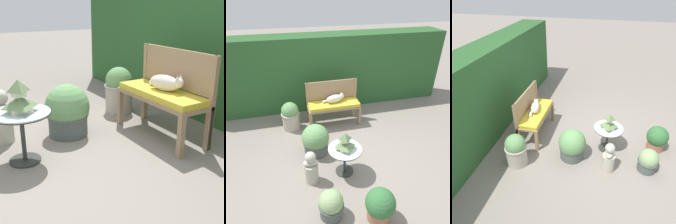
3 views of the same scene
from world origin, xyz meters
TOP-DOWN VIEW (x-y plane):
  - ground at (0.00, 0.00)m, footprint 30.00×30.00m
  - garden_bench at (-0.01, 1.24)m, footprint 1.21×0.45m
  - bench_backrest at (-0.01, 1.45)m, footprint 1.21×0.06m
  - cat at (0.02, 1.27)m, footprint 0.52×0.26m
  - patio_table at (-0.19, -0.34)m, footprint 0.58×0.58m
  - pagoda_birdhouse at (-0.19, -0.34)m, footprint 0.27×0.27m
  - garden_bust at (-0.79, -0.41)m, footprint 0.26×0.23m
  - potted_plant_patio_mid at (-1.02, 1.29)m, footprint 0.42×0.42m
  - potted_plant_hedge_corner at (-0.60, 0.31)m, footprint 0.53×0.53m

SIDE VIEW (x-z plane):
  - ground at x=0.00m, z-range 0.00..0.00m
  - garden_bust at x=-0.79m, z-range -0.03..0.59m
  - potted_plant_hedge_corner at x=-0.60m, z-range -0.02..0.61m
  - potted_plant_patio_mid at x=-1.02m, z-range 0.00..0.66m
  - patio_table at x=-0.19m, z-range 0.15..0.68m
  - garden_bench at x=-0.01m, z-range 0.20..0.76m
  - cat at x=0.02m, z-range 0.55..0.76m
  - pagoda_birdhouse at x=-0.19m, z-range 0.50..0.82m
  - bench_backrest at x=-0.01m, z-range 0.21..1.24m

